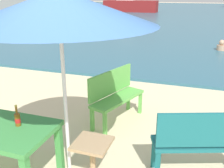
{
  "coord_description": "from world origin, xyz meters",
  "views": [
    {
      "loc": [
        0.84,
        -1.45,
        2.28
      ],
      "look_at": [
        -0.69,
        3.0,
        0.6
      ],
      "focal_mm": 41.76,
      "sensor_mm": 36.0,
      "label": 1
    }
  ],
  "objects": [
    {
      "name": "sea_water",
      "position": [
        0.0,
        30.0,
        0.04
      ],
      "size": [
        120.0,
        50.0,
        0.08
      ],
      "primitive_type": "cube",
      "color": "#2D6075",
      "rests_on": "ground_plane"
    },
    {
      "name": "beer_bottle_amber",
      "position": [
        -1.12,
        0.81,
        0.85
      ],
      "size": [
        0.07,
        0.07,
        0.26
      ],
      "color": "brown",
      "rests_on": "picnic_table_green"
    },
    {
      "name": "patio_umbrella",
      "position": [
        -0.59,
        1.03,
        2.12
      ],
      "size": [
        2.1,
        2.1,
        2.3
      ],
      "color": "silver",
      "rests_on": "ground_plane"
    },
    {
      "name": "side_table_wood",
      "position": [
        -0.29,
        1.08,
        0.35
      ],
      "size": [
        0.44,
        0.44,
        0.54
      ],
      "color": "tan",
      "rests_on": "ground_plane"
    },
    {
      "name": "bench_teal_center",
      "position": [
        0.99,
        1.57,
        0.54
      ],
      "size": [
        1.25,
        0.75,
        0.95
      ],
      "color": "#196066",
      "rests_on": "ground_plane"
    },
    {
      "name": "bench_green_left",
      "position": [
        -0.53,
        2.7,
        0.54
      ],
      "size": [
        0.72,
        1.25,
        0.95
      ],
      "color": "#60B24C",
      "rests_on": "ground_plane"
    },
    {
      "name": "swimmer_person",
      "position": [
        1.62,
        9.56,
        0.24
      ],
      "size": [
        0.34,
        0.34,
        0.41
      ],
      "color": "tan",
      "rests_on": "sea_water"
    },
    {
      "name": "boat_tanker",
      "position": [
        -17.56,
        24.09,
        1.05
      ],
      "size": [
        7.42,
        2.02,
        2.7
      ],
      "color": "gray",
      "rests_on": "sea_water"
    },
    {
      "name": "boat_fishing_trawler",
      "position": [
        -7.28,
        28.4,
        0.87
      ],
      "size": [
        6.06,
        1.65,
        2.2
      ],
      "color": "maroon",
      "rests_on": "sea_water"
    }
  ]
}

